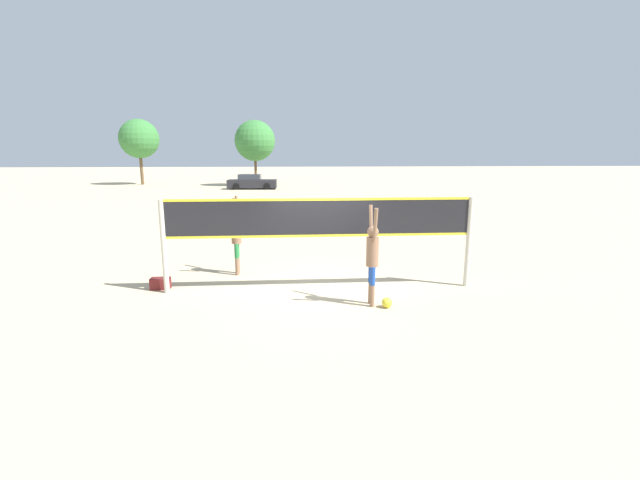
# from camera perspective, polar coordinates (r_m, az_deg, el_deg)

# --- Properties ---
(ground_plane) EXTENTS (200.00, 200.00, 0.00)m
(ground_plane) POSITION_cam_1_polar(r_m,az_deg,el_deg) (11.08, -0.00, -6.54)
(ground_plane) COLOR #C6B28C
(volleyball_net) EXTENTS (7.84, 0.13, 2.34)m
(volleyball_net) POSITION_cam_1_polar(r_m,az_deg,el_deg) (10.69, -0.00, 1.87)
(volleyball_net) COLOR beige
(volleyball_net) RESTS_ON ground_plane
(player_spiker) EXTENTS (0.28, 0.72, 2.29)m
(player_spiker) POSITION_cam_1_polar(r_m,az_deg,el_deg) (9.69, 6.99, -1.82)
(player_spiker) COLOR #8C664C
(player_spiker) RESTS_ON ground_plane
(player_blocker) EXTENTS (0.28, 0.72, 2.24)m
(player_blocker) POSITION_cam_1_polar(r_m,az_deg,el_deg) (12.37, -11.10, 0.82)
(player_blocker) COLOR #8C664C
(player_blocker) RESTS_ON ground_plane
(volleyball) EXTENTS (0.24, 0.24, 0.24)m
(volleyball) POSITION_cam_1_polar(r_m,az_deg,el_deg) (9.88, 8.91, -8.26)
(volleyball) COLOR yellow
(volleyball) RESTS_ON ground_plane
(gear_bag) EXTENTS (0.49, 0.25, 0.29)m
(gear_bag) POSITION_cam_1_polar(r_m,az_deg,el_deg) (11.78, -20.50, -5.45)
(gear_bag) COLOR maroon
(gear_bag) RESTS_ON ground_plane
(parked_car_near) EXTENTS (4.75, 2.04, 1.43)m
(parked_car_near) POSITION_cam_1_polar(r_m,az_deg,el_deg) (42.35, -9.07, 7.60)
(parked_car_near) COLOR #232328
(parked_car_near) RESTS_ON ground_plane
(tree_left_cluster) EXTENTS (4.23, 4.23, 6.83)m
(tree_left_cluster) POSITION_cam_1_polar(r_m,az_deg,el_deg) (46.52, -8.68, 12.95)
(tree_left_cluster) COLOR brown
(tree_left_cluster) RESTS_ON ground_plane
(tree_right_cluster) EXTENTS (4.21, 4.21, 7.07)m
(tree_right_cluster) POSITION_cam_1_polar(r_m,az_deg,el_deg) (51.73, -22.98, 12.31)
(tree_right_cluster) COLOR brown
(tree_right_cluster) RESTS_ON ground_plane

